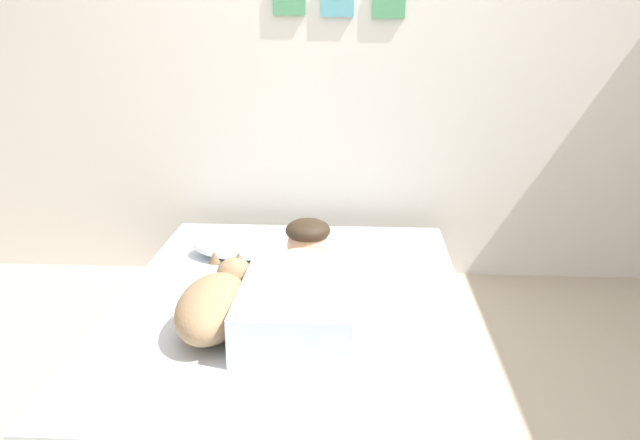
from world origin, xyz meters
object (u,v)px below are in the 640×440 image
(person_lying, at_px, (301,287))
(coffee_cup, at_px, (338,261))
(cell_phone, at_px, (303,303))
(bed, at_px, (292,336))
(dog, at_px, (216,303))
(pillow, at_px, (246,245))

(person_lying, xyz_separation_m, coffee_cup, (0.13, 0.46, -0.07))
(person_lying, bearing_deg, cell_phone, 88.40)
(bed, bearing_deg, cell_phone, -44.96)
(bed, relative_size, cell_phone, 14.25)
(coffee_cup, distance_m, cell_phone, 0.42)
(person_lying, distance_m, dog, 0.35)
(dog, xyz_separation_m, cell_phone, (0.31, 0.23, -0.10))
(bed, xyz_separation_m, dog, (-0.26, -0.28, 0.28))
(person_lying, relative_size, cell_phone, 6.57)
(person_lying, distance_m, coffee_cup, 0.49)
(bed, relative_size, dog, 3.47)
(bed, height_order, coffee_cup, coffee_cup)
(cell_phone, bearing_deg, coffee_cup, 71.60)
(pillow, distance_m, person_lying, 0.69)
(pillow, bearing_deg, person_lying, -61.98)
(person_lying, bearing_deg, bed, 112.35)
(coffee_cup, xyz_separation_m, cell_phone, (-0.13, -0.39, -0.03))
(person_lying, xyz_separation_m, cell_phone, (0.00, 0.07, -0.10))
(person_lying, xyz_separation_m, dog, (-0.31, -0.16, -0.00))
(bed, relative_size, coffee_cup, 15.96)
(pillow, distance_m, dog, 0.77)
(person_lying, bearing_deg, pillow, 118.02)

